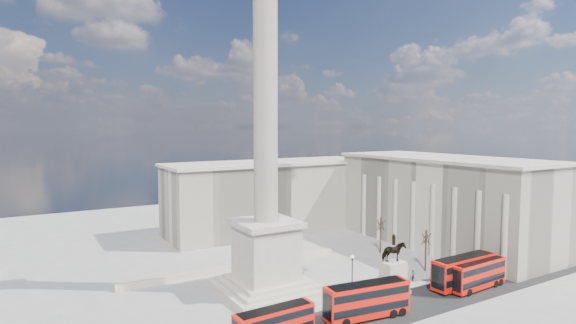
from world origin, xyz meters
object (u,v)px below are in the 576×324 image
at_px(equestrian_statue, 393,273).
at_px(victorian_lamp, 352,272).
at_px(red_bus_b, 367,300).
at_px(red_bus_c, 478,274).
at_px(red_bus_d, 464,271).
at_px(nelsons_column, 266,207).
at_px(pedestrian_standing, 432,281).
at_px(pedestrian_crossing, 388,273).
at_px(red_bus_a, 275,324).
at_px(pedestrian_walking, 413,275).

bearing_deg(equestrian_statue, victorian_lamp, 162.10).
bearing_deg(red_bus_b, red_bus_c, 6.53).
distance_m(red_bus_c, red_bus_d, 1.91).
xyz_separation_m(nelsons_column, red_bus_b, (6.66, -15.52, -10.44)).
distance_m(red_bus_d, pedestrian_standing, 5.10).
relative_size(red_bus_c, red_bus_d, 0.92).
distance_m(victorian_lamp, pedestrian_crossing, 10.89).
bearing_deg(red_bus_a, red_bus_c, -3.32).
bearing_deg(red_bus_c, victorian_lamp, 155.85).
distance_m(red_bus_c, victorian_lamp, 20.06).
xyz_separation_m(victorian_lamp, pedestrian_walking, (12.76, 0.27, -2.75)).
height_order(red_bus_c, pedestrian_crossing, red_bus_c).
xyz_separation_m(red_bus_c, victorian_lamp, (-18.66, 7.24, 1.34)).
xyz_separation_m(red_bus_b, red_bus_c, (21.65, -0.35, -0.13)).
bearing_deg(red_bus_c, equestrian_statue, 154.26).
bearing_deg(pedestrian_walking, red_bus_b, 171.79).
bearing_deg(pedestrian_standing, red_bus_d, 108.89).
relative_size(nelsons_column, red_bus_c, 4.46).
relative_size(nelsons_column, red_bus_d, 4.11).
distance_m(pedestrian_walking, pedestrian_standing, 3.26).
bearing_deg(equestrian_statue, pedestrian_walking, 19.05).
bearing_deg(equestrian_statue, red_bus_a, -169.19).
bearing_deg(red_bus_b, red_bus_d, 10.75).
bearing_deg(pedestrian_standing, nelsons_column, -61.05).
xyz_separation_m(red_bus_d, pedestrian_standing, (-3.87, 2.84, -1.73)).
xyz_separation_m(victorian_lamp, pedestrian_standing, (13.66, -2.87, -2.84)).
bearing_deg(red_bus_d, equestrian_statue, 160.66).
bearing_deg(victorian_lamp, pedestrian_walking, 1.19).
bearing_deg(pedestrian_crossing, nelsons_column, 65.31).
bearing_deg(pedestrian_walking, victorian_lamp, 148.55).
relative_size(red_bus_b, pedestrian_crossing, 6.73).
distance_m(red_bus_a, equestrian_statue, 22.99).
relative_size(red_bus_b, pedestrian_walking, 6.35).
bearing_deg(pedestrian_walking, red_bus_a, 160.07).
xyz_separation_m(red_bus_a, red_bus_c, (35.02, -0.93, 0.25)).
xyz_separation_m(red_bus_b, equestrian_statue, (9.19, 4.89, 0.68)).
xyz_separation_m(nelsons_column, pedestrian_standing, (23.31, -11.50, -12.07)).
bearing_deg(nelsons_column, victorian_lamp, -41.83).
xyz_separation_m(red_bus_c, pedestrian_crossing, (-8.63, 10.42, -1.47)).
distance_m(pedestrian_standing, pedestrian_crossing, 7.05).
bearing_deg(red_bus_a, pedestrian_crossing, 17.98).
bearing_deg(pedestrian_crossing, pedestrian_walking, -146.07).
distance_m(red_bus_a, red_bus_c, 35.03).
distance_m(red_bus_a, pedestrian_walking, 29.88).
height_order(red_bus_c, equestrian_statue, equestrian_statue).
xyz_separation_m(red_bus_c, equestrian_statue, (-12.46, 5.24, 0.81)).
relative_size(victorian_lamp, pedestrian_standing, 3.71).
bearing_deg(red_bus_b, nelsons_column, 120.67).
relative_size(red_bus_d, equestrian_statue, 1.35).
distance_m(nelsons_column, pedestrian_walking, 26.75).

